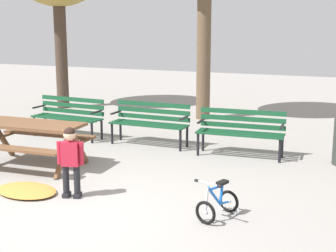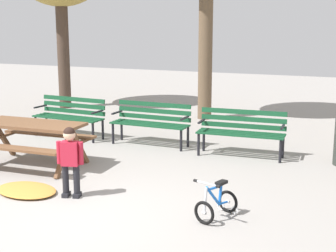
{
  "view_description": "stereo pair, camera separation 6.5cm",
  "coord_description": "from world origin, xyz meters",
  "px_view_note": "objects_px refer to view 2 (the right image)",
  "views": [
    {
      "loc": [
        3.49,
        -5.18,
        2.49
      ],
      "look_at": [
        0.57,
        1.98,
        0.85
      ],
      "focal_mm": 53.85,
      "sensor_mm": 36.0,
      "label": 1
    },
    {
      "loc": [
        3.55,
        -5.16,
        2.49
      ],
      "look_at": [
        0.57,
        1.98,
        0.85
      ],
      "focal_mm": 53.85,
      "sensor_mm": 36.0,
      "label": 2
    }
  ],
  "objects_px": {
    "park_bench_far_left": "(70,114)",
    "kids_bicycle": "(217,203)",
    "picnic_table": "(31,133)",
    "child_standing": "(70,156)",
    "park_bench_right": "(242,129)",
    "park_bench_left": "(151,120)"
  },
  "relations": [
    {
      "from": "child_standing",
      "to": "kids_bicycle",
      "type": "relative_size",
      "value": 1.63
    },
    {
      "from": "park_bench_right",
      "to": "child_standing",
      "type": "distance_m",
      "value": 3.53
    },
    {
      "from": "park_bench_far_left",
      "to": "kids_bicycle",
      "type": "height_order",
      "value": "park_bench_far_left"
    },
    {
      "from": "park_bench_left",
      "to": "child_standing",
      "type": "relative_size",
      "value": 1.57
    },
    {
      "from": "park_bench_left",
      "to": "park_bench_right",
      "type": "bearing_deg",
      "value": -4.07
    },
    {
      "from": "park_bench_far_left",
      "to": "park_bench_left",
      "type": "relative_size",
      "value": 1.01
    },
    {
      "from": "picnic_table",
      "to": "child_standing",
      "type": "distance_m",
      "value": 1.83
    },
    {
      "from": "park_bench_left",
      "to": "child_standing",
      "type": "height_order",
      "value": "child_standing"
    },
    {
      "from": "picnic_table",
      "to": "kids_bicycle",
      "type": "relative_size",
      "value": 2.97
    },
    {
      "from": "park_bench_left",
      "to": "kids_bicycle",
      "type": "distance_m",
      "value": 4.0
    },
    {
      "from": "child_standing",
      "to": "kids_bicycle",
      "type": "distance_m",
      "value": 2.19
    },
    {
      "from": "picnic_table",
      "to": "park_bench_right",
      "type": "relative_size",
      "value": 1.14
    },
    {
      "from": "park_bench_far_left",
      "to": "park_bench_right",
      "type": "bearing_deg",
      "value": -1.4
    },
    {
      "from": "picnic_table",
      "to": "child_standing",
      "type": "relative_size",
      "value": 1.82
    },
    {
      "from": "park_bench_far_left",
      "to": "kids_bicycle",
      "type": "xyz_separation_m",
      "value": [
        4.27,
        -3.16,
        -0.31
      ]
    },
    {
      "from": "picnic_table",
      "to": "park_bench_left",
      "type": "distance_m",
      "value": 2.53
    },
    {
      "from": "park_bench_far_left",
      "to": "park_bench_right",
      "type": "relative_size",
      "value": 1.0
    },
    {
      "from": "picnic_table",
      "to": "park_bench_right",
      "type": "xyz_separation_m",
      "value": [
        3.16,
        2.05,
        -0.08
      ]
    },
    {
      "from": "kids_bicycle",
      "to": "park_bench_left",
      "type": "bearing_deg",
      "value": 126.51
    },
    {
      "from": "picnic_table",
      "to": "park_bench_left",
      "type": "relative_size",
      "value": 1.15
    },
    {
      "from": "picnic_table",
      "to": "kids_bicycle",
      "type": "xyz_separation_m",
      "value": [
        3.64,
        -1.02,
        -0.39
      ]
    },
    {
      "from": "park_bench_far_left",
      "to": "child_standing",
      "type": "relative_size",
      "value": 1.59
    }
  ]
}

